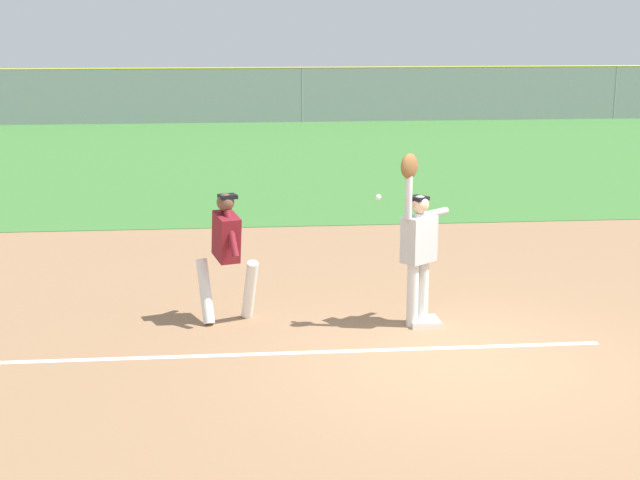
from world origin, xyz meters
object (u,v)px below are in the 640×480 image
(parked_car_red, at_px, (259,94))
(runner, at_px, (227,248))
(parked_car_tan, at_px, (394,93))
(fielder, at_px, (418,242))
(parked_car_black, at_px, (505,94))
(parked_car_silver, at_px, (142,96))
(first_base, at_px, (424,322))
(baseball, at_px, (378,197))

(parked_car_red, bearing_deg, runner, -86.64)
(runner, relative_size, parked_car_tan, 0.38)
(fielder, xyz_separation_m, parked_car_black, (9.18, 27.41, -0.45))
(fielder, relative_size, parked_car_silver, 0.50)
(runner, relative_size, parked_car_red, 0.38)
(fielder, bearing_deg, first_base, -131.39)
(fielder, height_order, parked_car_black, fielder)
(fielder, relative_size, runner, 1.33)
(baseball, xyz_separation_m, parked_car_red, (-0.65, 28.14, -1.03))
(parked_car_tan, relative_size, parked_car_black, 1.02)
(runner, xyz_separation_m, baseball, (1.93, -0.35, 0.71))
(fielder, bearing_deg, parked_car_silver, -25.80)
(baseball, xyz_separation_m, parked_car_tan, (5.03, 28.03, -1.03))
(fielder, relative_size, parked_car_tan, 0.50)
(baseball, bearing_deg, runner, 169.87)
(runner, xyz_separation_m, parked_car_red, (1.28, 27.79, -0.32))
(first_base, xyz_separation_m, parked_car_black, (9.07, 27.41, 0.63))
(fielder, distance_m, parked_car_silver, 28.62)
(fielder, distance_m, baseball, 0.78)
(parked_car_silver, bearing_deg, runner, -88.09)
(parked_car_silver, relative_size, parked_car_black, 1.02)
(parked_car_silver, distance_m, parked_car_black, 15.22)
(first_base, relative_size, baseball, 5.14)
(parked_car_red, bearing_deg, fielder, -81.63)
(fielder, bearing_deg, runner, 43.33)
(parked_car_silver, bearing_deg, parked_car_tan, -4.99)
(baseball, height_order, parked_car_silver, baseball)
(runner, distance_m, parked_car_tan, 28.55)
(fielder, bearing_deg, parked_car_black, -56.49)
(baseball, bearing_deg, parked_car_red, 91.33)
(parked_car_red, distance_m, parked_car_black, 10.38)
(runner, height_order, parked_car_silver, runner)
(first_base, xyz_separation_m, baseball, (-0.62, 0.04, 1.66))
(runner, xyz_separation_m, parked_car_black, (11.63, 27.03, -0.32))
(first_base, bearing_deg, baseball, 176.70)
(parked_car_red, bearing_deg, parked_car_silver, -171.69)
(parked_car_tan, bearing_deg, fielder, -104.55)
(runner, height_order, parked_car_tan, runner)
(parked_car_red, bearing_deg, parked_car_tan, 4.94)
(parked_car_red, xyz_separation_m, parked_car_black, (10.35, -0.76, 0.00))
(parked_car_silver, xyz_separation_m, parked_car_red, (4.86, 0.20, 0.00))
(first_base, xyz_separation_m, parked_car_red, (-1.27, 28.17, 0.63))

